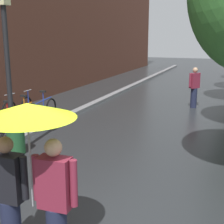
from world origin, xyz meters
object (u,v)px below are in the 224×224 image
(parked_bicycle_3, at_px, (20,111))
(litter_bin, at_px, (16,137))
(parked_bicycle_4, at_px, (39,106))
(couple_under_umbrella, at_px, (30,159))
(parked_bicycle_2, at_px, (3,119))
(pedestrian_walking_midground, at_px, (194,87))
(street_lamp_post, at_px, (7,62))

(parked_bicycle_3, bearing_deg, litter_bin, -54.98)
(litter_bin, bearing_deg, parked_bicycle_4, 115.57)
(parked_bicycle_4, distance_m, couple_under_umbrella, 8.08)
(couple_under_umbrella, bearing_deg, parked_bicycle_2, 133.10)
(couple_under_umbrella, relative_size, pedestrian_walking_midground, 1.29)
(litter_bin, bearing_deg, pedestrian_walking_midground, 63.91)
(parked_bicycle_4, height_order, couple_under_umbrella, couple_under_umbrella)
(parked_bicycle_4, bearing_deg, street_lamp_post, -65.04)
(litter_bin, bearing_deg, couple_under_umbrella, -49.19)
(couple_under_umbrella, xyz_separation_m, litter_bin, (-2.77, 3.21, -1.01))
(parked_bicycle_4, bearing_deg, pedestrian_walking_midground, 34.80)
(parked_bicycle_3, relative_size, pedestrian_walking_midground, 0.70)
(couple_under_umbrella, relative_size, litter_bin, 2.50)
(parked_bicycle_2, relative_size, street_lamp_post, 0.29)
(pedestrian_walking_midground, bearing_deg, couple_under_umbrella, -93.74)
(parked_bicycle_4, relative_size, street_lamp_post, 0.29)
(street_lamp_post, bearing_deg, couple_under_umbrella, -48.29)
(parked_bicycle_3, distance_m, street_lamp_post, 3.71)
(parked_bicycle_3, xyz_separation_m, litter_bin, (1.77, -2.53, 0.05))
(parked_bicycle_4, height_order, litter_bin, parked_bicycle_4)
(parked_bicycle_4, relative_size, pedestrian_walking_midground, 0.68)
(street_lamp_post, bearing_deg, litter_bin, 91.56)
(pedestrian_walking_midground, bearing_deg, parked_bicycle_3, -139.27)
(street_lamp_post, height_order, litter_bin, street_lamp_post)
(parked_bicycle_3, height_order, couple_under_umbrella, couple_under_umbrella)
(parked_bicycle_2, xyz_separation_m, couple_under_umbrella, (4.43, -4.73, 1.06))
(couple_under_umbrella, bearing_deg, parked_bicycle_3, 128.37)
(parked_bicycle_2, distance_m, parked_bicycle_3, 1.01)
(couple_under_umbrella, bearing_deg, pedestrian_walking_midground, 86.26)
(parked_bicycle_2, relative_size, parked_bicycle_3, 0.96)
(parked_bicycle_4, bearing_deg, parked_bicycle_3, -96.77)
(parked_bicycle_4, xyz_separation_m, litter_bin, (1.66, -3.47, 0.05))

